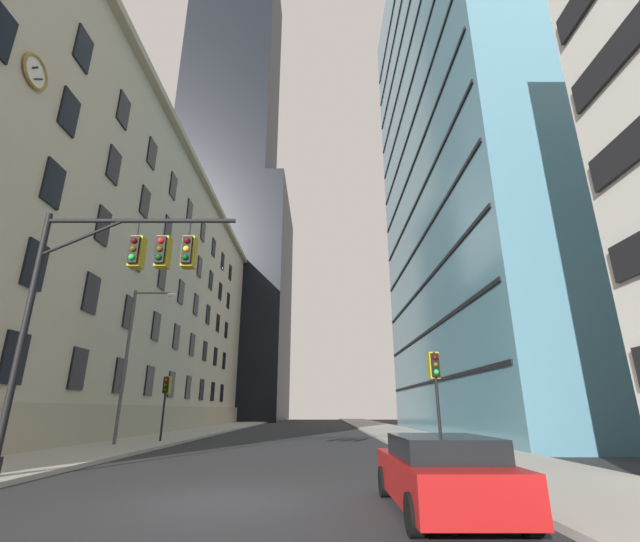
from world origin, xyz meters
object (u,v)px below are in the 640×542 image
at_px(traffic_light_near_right, 435,372).
at_px(street_lamppost, 133,349).
at_px(traffic_signal_mast, 121,276).
at_px(parked_car, 442,473).
at_px(traffic_light_far_left, 166,389).

xyz_separation_m(traffic_light_near_right, street_lamppost, (-15.12, 6.94, 1.81)).
height_order(traffic_signal_mast, street_lamppost, street_lamppost).
distance_m(street_lamppost, parked_car, 20.28).
height_order(traffic_light_near_right, street_lamppost, street_lamppost).
bearing_deg(traffic_light_far_left, street_lamppost, -114.44).
relative_size(traffic_signal_mast, parked_car, 1.75).
xyz_separation_m(street_lamppost, parked_car, (12.96, -14.96, -4.42)).
bearing_deg(parked_car, street_lamppost, 130.91).
bearing_deg(traffic_light_near_right, parked_car, -105.04).
bearing_deg(street_lamppost, parked_car, -49.09).
distance_m(traffic_light_far_left, parked_car, 21.29).
xyz_separation_m(traffic_light_near_right, parked_car, (-2.16, -8.03, -2.61)).
bearing_deg(street_lamppost, traffic_light_near_right, -24.64).
xyz_separation_m(traffic_light_far_left, street_lamppost, (-1.19, -2.61, 2.03)).
xyz_separation_m(traffic_signal_mast, traffic_light_far_left, (-3.08, 13.97, -2.82)).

